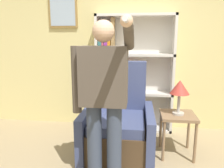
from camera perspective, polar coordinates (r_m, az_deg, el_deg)
name	(u,v)px	position (r m, az deg, el deg)	size (l,w,h in m)	color
wall_back	(137,46)	(3.74, 6.49, 9.91)	(8.00, 0.11, 2.80)	#DBCC84
bookcase	(126,76)	(3.63, 3.56, 2.20)	(1.26, 0.28, 1.90)	silver
armchair	(119,126)	(2.98, 1.73, -11.02)	(0.90, 0.93, 1.21)	#4C3823
person_standing	(103,96)	(2.11, -2.24, -3.19)	(0.60, 0.78, 1.68)	#384256
side_table	(178,121)	(3.00, 16.77, -9.31)	(0.44, 0.44, 0.56)	#846647
table_lamp	(180,89)	(2.88, 17.26, -1.22)	(0.24, 0.24, 0.45)	#B7B2A8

